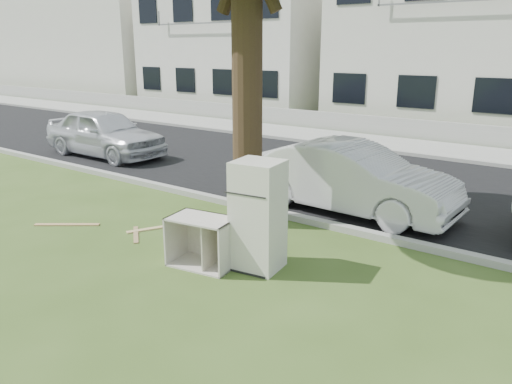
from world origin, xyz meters
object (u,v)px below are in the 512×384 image
Objects in this scene: cabinet at (202,242)px; car_left at (105,133)px; fridge at (258,216)px; car_center at (351,178)px.

car_left reaches higher than cabinet.
car_left is (-8.47, 3.75, -0.11)m from fridge.
cabinet is at bearing -118.36° from car_left.
car_center is 8.40m from car_left.
car_center is at bearing -93.31° from car_left.
cabinet is 3.77m from car_center.
car_left is (-7.75, 4.19, 0.33)m from cabinet.
car_center is (-0.09, 3.26, -0.12)m from fridge.
fridge is 1.68× the size of cabinet.
cabinet is at bearing -156.88° from fridge.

